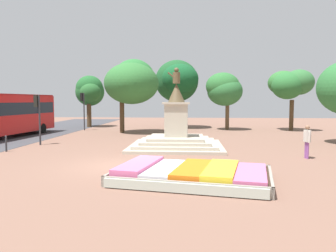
# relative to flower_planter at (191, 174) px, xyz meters

# --- Properties ---
(ground_plane) EXTENTS (83.07, 83.07, 0.00)m
(ground_plane) POSITION_rel_flower_planter_xyz_m (-3.31, 2.57, -0.25)
(ground_plane) COLOR brown
(flower_planter) EXTENTS (6.29, 4.71, 0.57)m
(flower_planter) POSITION_rel_flower_planter_xyz_m (0.00, 0.00, 0.00)
(flower_planter) COLOR #38281C
(flower_planter) RESTS_ON ground_plane
(statue_monument) EXTENTS (5.77, 5.77, 5.02)m
(statue_monument) POSITION_rel_flower_planter_xyz_m (-0.93, 8.51, 0.58)
(statue_monument) COLOR #B2A893
(statue_monument) RESTS_ON ground_plane
(traffic_light_mid_block) EXTENTS (0.41, 0.30, 3.34)m
(traffic_light_mid_block) POSITION_rel_flower_planter_xyz_m (-10.19, 9.11, 2.10)
(traffic_light_mid_block) COLOR #2D2D33
(traffic_light_mid_block) RESTS_ON ground_plane
(traffic_light_far_corner) EXTENTS (0.42, 0.31, 3.71)m
(traffic_light_far_corner) POSITION_rel_flower_planter_xyz_m (-10.71, 19.87, 2.35)
(traffic_light_far_corner) COLOR #2D2D33
(traffic_light_far_corner) RESTS_ON ground_plane
(city_bus) EXTENTS (3.45, 11.89, 3.48)m
(city_bus) POSITION_rel_flower_planter_xyz_m (-14.89, 12.94, 1.75)
(city_bus) COLOR red
(city_bus) RESTS_ON ground_plane
(pedestrian_near_planter) EXTENTS (0.27, 0.57, 1.72)m
(pedestrian_near_planter) POSITION_rel_flower_planter_xyz_m (5.93, 5.05, 0.75)
(pedestrian_near_planter) COLOR #8C4C99
(pedestrian_near_planter) RESTS_ON ground_plane
(kerb_bollard_north) EXTENTS (0.12, 0.12, 0.95)m
(kerb_bollard_north) POSITION_rel_flower_planter_xyz_m (-10.73, 6.15, 0.25)
(kerb_bollard_north) COLOR #2D2D33
(kerb_bollard_north) RESTS_ON ground_plane
(park_tree_behind_statue) EXTENTS (3.68, 3.77, 5.75)m
(park_tree_behind_statue) POSITION_rel_flower_planter_xyz_m (3.31, 21.31, 3.84)
(park_tree_behind_statue) COLOR brown
(park_tree_behind_statue) RESTS_ON ground_plane
(park_tree_far_right) EXTENTS (4.11, 4.31, 5.95)m
(park_tree_far_right) POSITION_rel_flower_planter_xyz_m (9.59, 20.88, 4.33)
(park_tree_far_right) COLOR #4C3823
(park_tree_far_right) RESTS_ON ground_plane
(park_tree_street_side) EXTENTS (4.94, 5.36, 6.77)m
(park_tree_street_side) POSITION_rel_flower_planter_xyz_m (-5.36, 17.84, 4.40)
(park_tree_street_side) COLOR #4C3823
(park_tree_street_side) RESTS_ON ground_plane
(park_tree_mid_canopy) EXTENTS (4.70, 5.19, 7.35)m
(park_tree_mid_canopy) POSITION_rel_flower_planter_xyz_m (-1.43, 23.44, 4.86)
(park_tree_mid_canopy) COLOR #4C3823
(park_tree_mid_canopy) RESTS_ON ground_plane
(park_tree_distant) EXTENTS (3.20, 3.54, 5.74)m
(park_tree_distant) POSITION_rel_flower_planter_xyz_m (-11.29, 24.07, 3.79)
(park_tree_distant) COLOR #4C3823
(park_tree_distant) RESTS_ON ground_plane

